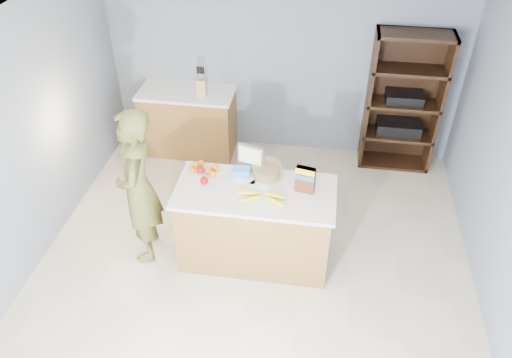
# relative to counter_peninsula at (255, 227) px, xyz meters

# --- Properties ---
(floor) EXTENTS (4.50, 5.00, 0.02)m
(floor) POSITION_rel_counter_peninsula_xyz_m (0.00, -0.30, -0.42)
(floor) COLOR beige
(floor) RESTS_ON ground
(walls) EXTENTS (4.52, 5.02, 2.51)m
(walls) POSITION_rel_counter_peninsula_xyz_m (0.00, -0.30, 1.24)
(walls) COLOR gray
(walls) RESTS_ON ground
(counter_peninsula) EXTENTS (1.56, 0.76, 0.90)m
(counter_peninsula) POSITION_rel_counter_peninsula_xyz_m (0.00, 0.00, 0.00)
(counter_peninsula) COLOR brown
(counter_peninsula) RESTS_ON ground
(back_cabinet) EXTENTS (1.24, 0.62, 0.90)m
(back_cabinet) POSITION_rel_counter_peninsula_xyz_m (-1.20, 1.90, 0.04)
(back_cabinet) COLOR brown
(back_cabinet) RESTS_ON ground
(shelving_unit) EXTENTS (0.90, 0.40, 1.80)m
(shelving_unit) POSITION_rel_counter_peninsula_xyz_m (1.55, 2.05, 0.45)
(shelving_unit) COLOR black
(shelving_unit) RESTS_ON ground
(person) EXTENTS (0.55, 0.71, 1.71)m
(person) POSITION_rel_counter_peninsula_xyz_m (-1.15, -0.09, 0.44)
(person) COLOR brown
(person) RESTS_ON ground
(knife_block) EXTENTS (0.12, 0.10, 0.31)m
(knife_block) POSITION_rel_counter_peninsula_xyz_m (-0.97, 1.82, 0.60)
(knife_block) COLOR tan
(knife_block) RESTS_ON back_cabinet
(envelopes) EXTENTS (0.40, 0.24, 0.00)m
(envelopes) POSITION_rel_counter_peninsula_xyz_m (-0.05, 0.11, 0.49)
(envelopes) COLOR white
(envelopes) RESTS_ON counter_peninsula
(bananas) EXTENTS (0.50, 0.22, 0.05)m
(bananas) POSITION_rel_counter_peninsula_xyz_m (0.09, -0.13, 0.51)
(bananas) COLOR yellow
(bananas) RESTS_ON counter_peninsula
(apples) EXTENTS (0.16, 0.25, 0.08)m
(apples) POSITION_rel_counter_peninsula_xyz_m (-0.55, 0.11, 0.53)
(apples) COLOR maroon
(apples) RESTS_ON counter_peninsula
(oranges) EXTENTS (0.30, 0.23, 0.07)m
(oranges) POSITION_rel_counter_peninsula_xyz_m (-0.54, 0.23, 0.52)
(oranges) COLOR orange
(oranges) RESTS_ON counter_peninsula
(blue_carton) EXTENTS (0.18, 0.13, 0.08)m
(blue_carton) POSITION_rel_counter_peninsula_xyz_m (-0.17, 0.22, 0.52)
(blue_carton) COLOR blue
(blue_carton) RESTS_ON counter_peninsula
(salad_bowl) EXTENTS (0.30, 0.30, 0.13)m
(salad_bowl) POSITION_rel_counter_peninsula_xyz_m (0.08, 0.25, 0.54)
(salad_bowl) COLOR #267219
(salad_bowl) RESTS_ON counter_peninsula
(tv) EXTENTS (0.28, 0.12, 0.28)m
(tv) POSITION_rel_counter_peninsula_xyz_m (-0.10, 0.34, 0.64)
(tv) COLOR silver
(tv) RESTS_ON counter_peninsula
(cereal_box) EXTENTS (0.20, 0.11, 0.28)m
(cereal_box) POSITION_rel_counter_peninsula_xyz_m (0.47, 0.06, 0.65)
(cereal_box) COLOR #592B14
(cereal_box) RESTS_ON counter_peninsula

